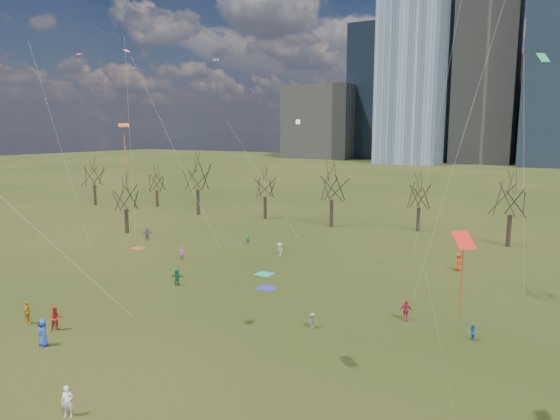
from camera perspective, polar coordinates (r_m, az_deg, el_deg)
The scene contains 20 objects.
ground at distance 37.40m, azimuth -9.28°, elevation -13.25°, with size 500.00×500.00×0.00m, color black.
downtown_skyline at distance 240.05m, azimuth 24.11°, elevation 14.30°, with size 212.50×78.00×118.00m.
bare_tree_row at distance 68.22m, azimuth 10.36°, elevation 2.21°, with size 113.04×29.80×9.50m.
blanket_teal at distance 49.98m, azimuth -1.81°, elevation -7.32°, with size 1.60×1.50×0.03m, color teal.
blanket_navy at distance 45.71m, azimuth -1.50°, elevation -8.91°, with size 1.60×1.50×0.03m, color #242BA9.
blanket_crimson at distance 62.92m, azimuth -15.93°, elevation -4.22°, with size 1.60×1.50×0.03m, color #B04423.
person_0 at distance 37.37m, azimuth -25.49°, elevation -12.54°, with size 0.91×0.59×1.86m, color #273EAD.
person_1 at distance 28.59m, azimuth -23.14°, elevation -19.49°, with size 0.59×0.39×1.63m, color silver.
person_2 at distance 39.71m, azimuth -24.23°, elevation -11.27°, with size 0.85×0.66×1.74m, color red.
person_3 at distance 36.86m, azimuth 3.71°, elevation -12.51°, with size 0.75×0.43×1.17m, color slate.
person_4 at distance 41.87m, azimuth -26.92°, elevation -10.42°, with size 1.01×0.42×1.73m, color orange.
person_5 at distance 47.22m, azimuth -11.67°, elevation -7.51°, with size 1.48×0.47×1.60m, color #197044.
person_7 at distance 56.21m, azimuth -11.16°, elevation -4.85°, with size 0.55×0.36×1.50m, color #A155AA.
person_8 at distance 37.17m, azimuth 21.12°, elevation -12.95°, with size 0.56×0.44×1.16m, color #2963B2.
person_9 at distance 56.61m, azimuth -0.04°, elevation -4.55°, with size 1.00×0.58×1.55m, color silver.
person_10 at distance 39.23m, azimuth 14.18°, elevation -11.11°, with size 0.92×0.38×1.57m, color #C21B41.
person_11 at distance 66.87m, azimuth -14.93°, elevation -2.63°, with size 1.65×0.52×1.78m, color slate.
person_12 at distance 54.02m, azimuth 19.74°, elevation -5.64°, with size 0.87×0.57×1.78m, color red.
person_13 at distance 63.09m, azimuth -3.63°, elevation -3.12°, with size 0.58×0.38×1.59m, color #1A7942.
kites_airborne at distance 40.08m, azimuth 8.84°, elevation 9.63°, with size 63.43×38.10×34.18m.
Camera 1 is at (21.80, -26.89, 14.17)m, focal length 32.00 mm.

